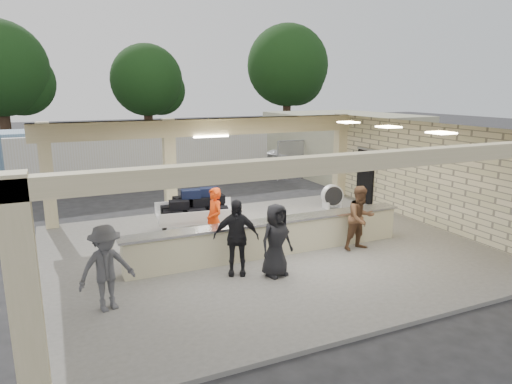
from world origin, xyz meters
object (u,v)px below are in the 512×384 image
passenger_c (106,268)px  car_dark (256,151)px  baggage_counter (272,237)px  passenger_a (361,218)px  container_white (146,157)px  car_white_a (304,154)px  car_white_b (340,151)px  baggage_handler (215,220)px  luggage_cart (197,210)px  passenger_b (236,237)px  drum_fan (332,196)px  passenger_d (276,240)px

passenger_c → car_dark: bearing=42.2°
baggage_counter → passenger_a: passenger_a is taller
container_white → passenger_c: bearing=-108.8°
car_white_a → car_white_b: car_white_a is taller
car_white_a → baggage_handler: bearing=117.8°
luggage_cart → passenger_c: 5.11m
car_white_b → container_white: size_ratio=0.34×
baggage_handler → container_white: (0.24, 10.68, 0.29)m
baggage_counter → passenger_a: bearing=-15.4°
passenger_b → drum_fan: bearing=60.8°
drum_fan → passenger_b: (-5.69, -4.39, 0.46)m
luggage_cart → passenger_d: (0.81, -3.88, 0.12)m
baggage_counter → luggage_cart: size_ratio=3.10×
passenger_d → car_dark: bearing=54.1°
car_white_a → car_dark: car_dark is taller
passenger_a → baggage_counter: bearing=161.5°
baggage_counter → car_white_a: size_ratio=1.66×
luggage_cart → passenger_d: 3.96m
baggage_counter → passenger_a: 2.57m
passenger_c → container_white: (3.36, 12.99, 0.30)m
drum_fan → passenger_d: 6.87m
passenger_b → container_white: 12.36m
passenger_b → passenger_d: (0.85, -0.47, -0.05)m
baggage_counter → baggage_handler: baggage_handler is taller
passenger_d → car_white_a: passenger_d is taller
passenger_b → car_white_a: size_ratio=0.38×
baggage_handler → passenger_d: (0.82, -2.15, -0.02)m
luggage_cart → passenger_c: bearing=-121.1°
baggage_handler → car_dark: baggage_handler is taller
baggage_counter → passenger_b: size_ratio=4.33×
baggage_handler → car_white_a: size_ratio=0.37×
passenger_b → luggage_cart: bearing=112.5°
passenger_c → baggage_handler: bearing=21.6°
baggage_handler → container_white: 10.69m
passenger_c → car_white_b: passenger_c is taller
luggage_cart → passenger_b: (-0.04, -3.40, 0.17)m
luggage_cart → container_white: size_ratio=0.22×
drum_fan → passenger_b: size_ratio=0.48×
passenger_a → container_white: bearing=103.3°
baggage_counter → passenger_c: 4.76m
passenger_a → passenger_d: bearing=-170.5°
car_white_a → drum_fan: bearing=133.0°
drum_fan → passenger_a: (-1.84, -4.18, 0.44)m
luggage_cart → container_white: (0.23, 8.95, 0.43)m
passenger_d → car_white_a: (8.99, 14.14, -0.30)m
passenger_a → passenger_c: 7.00m
passenger_c → passenger_d: (3.95, 0.16, -0.01)m
car_white_a → container_white: (-9.58, -1.32, 0.61)m
passenger_d → container_white: container_white is taller
passenger_b → car_dark: 17.93m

